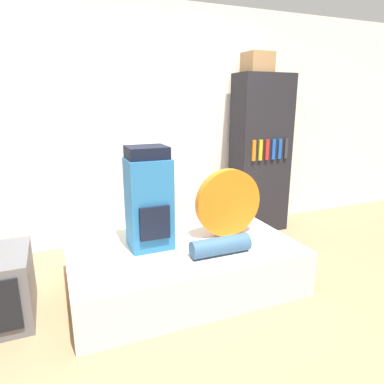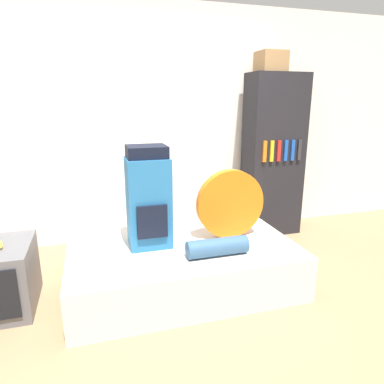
% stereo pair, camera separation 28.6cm
% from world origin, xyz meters
% --- Properties ---
extents(ground_plane, '(16.00, 16.00, 0.00)m').
position_xyz_m(ground_plane, '(0.00, 0.00, 0.00)').
color(ground_plane, '#997551').
extents(wall_back, '(8.00, 0.05, 2.60)m').
position_xyz_m(wall_back, '(0.00, 1.70, 1.30)').
color(wall_back, white).
rests_on(wall_back, ground_plane).
extents(bed, '(1.89, 1.20, 0.38)m').
position_xyz_m(bed, '(-0.01, 0.48, 0.19)').
color(bed, silver).
rests_on(bed, ground_plane).
extents(backpack, '(0.34, 0.33, 0.84)m').
position_xyz_m(backpack, '(-0.27, 0.53, 0.79)').
color(backpack, '#23669E').
rests_on(backpack, bed).
extents(tent_bag, '(0.61, 0.08, 0.61)m').
position_xyz_m(tent_bag, '(0.45, 0.51, 0.69)').
color(tent_bag, orange).
rests_on(tent_bag, bed).
extents(sleeping_roll, '(0.49, 0.14, 0.14)m').
position_xyz_m(sleeping_roll, '(0.20, 0.16, 0.45)').
color(sleeping_roll, '#33567A').
rests_on(sleeping_roll, bed).
extents(bookshelf, '(0.66, 0.39, 1.87)m').
position_xyz_m(bookshelf, '(1.36, 1.40, 0.94)').
color(bookshelf, black).
rests_on(bookshelf, ground_plane).
extents(cardboard_box, '(0.29, 0.28, 0.22)m').
position_xyz_m(cardboard_box, '(1.26, 1.41, 1.98)').
color(cardboard_box, '#99754C').
rests_on(cardboard_box, bookshelf).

